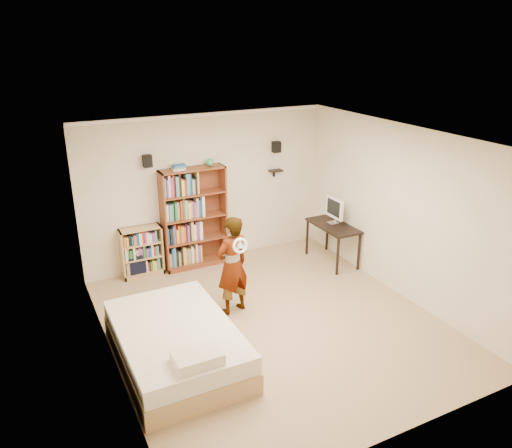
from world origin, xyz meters
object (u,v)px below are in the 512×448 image
at_px(tall_bookshelf, 194,218).
at_px(daybed, 176,339).
at_px(person, 232,266).
at_px(computer_desk, 332,243).
at_px(low_bookshelf, 142,252).

bearing_deg(tall_bookshelf, daybed, -115.30).
relative_size(tall_bookshelf, person, 1.19).
bearing_deg(daybed, computer_desk, 24.42).
bearing_deg(person, computer_desk, -176.03).
relative_size(computer_desk, daybed, 0.49).
xyz_separation_m(low_bookshelf, person, (0.90, -1.81, 0.32)).
distance_m(tall_bookshelf, person, 1.78).
bearing_deg(person, low_bookshelf, -78.19).
distance_m(tall_bookshelf, computer_desk, 2.54).
relative_size(low_bookshelf, daybed, 0.41).
distance_m(computer_desk, daybed, 3.84).
xyz_separation_m(tall_bookshelf, daybed, (-1.21, -2.57, -0.59)).
relative_size(tall_bookshelf, low_bookshelf, 2.05).
bearing_deg(person, daybed, 20.03).
height_order(tall_bookshelf, daybed, tall_bookshelf).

